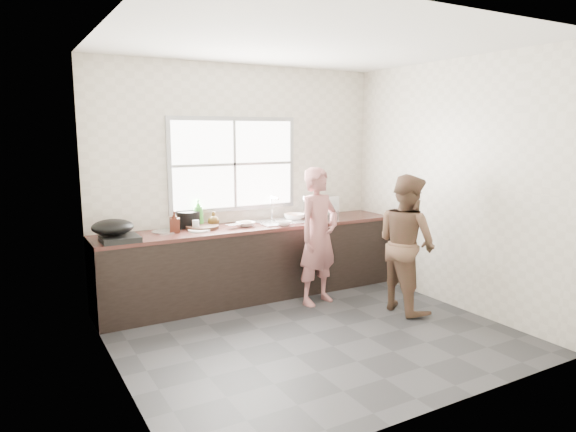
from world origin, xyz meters
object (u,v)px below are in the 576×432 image
bottle_green (198,213)px  wok (113,227)px  pot_lid_left (165,232)px  glass_jar (196,225)px  bottle_brown_tall (175,223)px  dish_rack (321,207)px  plate_food (199,230)px  bottle_brown_short (214,220)px  burner (120,239)px  bowl_mince (246,224)px  woman (318,241)px  cutting_board (202,227)px  bowl_crabs (294,218)px  person_side (406,243)px  bowl_held (284,223)px  pot_lid_right (169,230)px  black_pot (189,219)px

bottle_green → wok: 1.05m
pot_lid_left → glass_jar: bearing=-8.8°
bottle_brown_tall → dish_rack: (1.86, -0.03, 0.03)m
plate_food → pot_lid_left: size_ratio=0.89×
bottle_brown_short → burner: 1.14m
bowl_mince → bottle_green: 0.55m
plate_food → wok: wok is taller
woman → glass_jar: 1.37m
cutting_board → bowl_crabs: size_ratio=1.83×
wok → person_side: bearing=-21.9°
glass_jar → burner: size_ratio=0.31×
bowl_mince → glass_jar: bearing=173.6°
woman → dish_rack: woman is taller
person_side → bowl_held: 1.39m
cutting_board → pot_lid_right: (-0.36, 0.04, -0.01)m
bottle_brown_short → pot_lid_left: size_ratio=0.58×
bowl_crabs → burner: size_ratio=0.56×
woman → pot_lid_left: (-1.55, 0.65, 0.15)m
bowl_mince → dish_rack: dish_rack is taller
woman → dish_rack: (0.39, 0.54, 0.28)m
cutting_board → dish_rack: (1.52, -0.09, 0.12)m
person_side → glass_jar: bearing=57.8°
burner → wok: bearing=129.3°
cutting_board → glass_jar: glass_jar is taller
bowl_held → glass_jar: bearing=165.5°
person_side → bowl_held: (-0.94, 1.01, 0.15)m
bowl_mince → dish_rack: size_ratio=0.54×
plate_food → burner: (-0.86, -0.10, 0.02)m
bowl_held → glass_jar: (-0.97, 0.25, 0.02)m
bowl_mince → dish_rack: bearing=0.7°
bowl_held → pot_lid_left: 1.34m
person_side → pot_lid_right: person_side is taller
bottle_green → bottle_brown_short: size_ratio=2.04×
bottle_brown_tall → glass_jar: size_ratio=1.96×
bottle_green → pot_lid_right: bottle_green is taller
person_side → black_pot: bearing=54.2°
bowl_crabs → bottle_brown_short: size_ratio=1.29×
bowl_crabs → wok: wok is taller
woman → pot_lid_right: woman is taller
wok → bowl_mince: bearing=2.4°
bottle_brown_short → dish_rack: 1.37m
person_side → bottle_green: bearing=52.5°
bowl_crabs → person_side: bearing=-62.8°
woman → bowl_crabs: (0.04, 0.61, 0.17)m
bottle_brown_short → bottle_green: bearing=152.9°
bottle_green → pot_lid_left: size_ratio=1.17×
plate_food → pot_lid_left: 0.37m
bowl_held → bottle_brown_short: bottle_brown_short is taller
black_pot → burner: 0.92m
black_pot → wok: wok is taller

